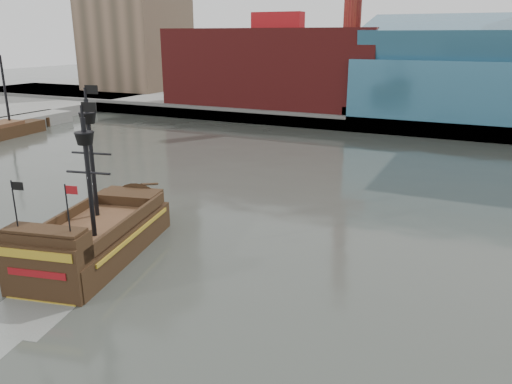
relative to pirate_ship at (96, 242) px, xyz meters
The scene contains 4 objects.
ground 9.22m from the pirate_ship, 30.18° to the right, with size 400.00×400.00×0.00m, color #2C2F2A.
promenade_far 87.76m from the pirate_ship, 84.83° to the left, with size 220.00×60.00×2.00m, color slate.
seawall 58.44m from the pirate_ship, 82.23° to the left, with size 220.00×1.00×2.60m, color #4C4C49.
pirate_ship is the anchor object (origin of this frame).
Camera 1 is at (17.23, -21.09, 15.74)m, focal length 35.00 mm.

